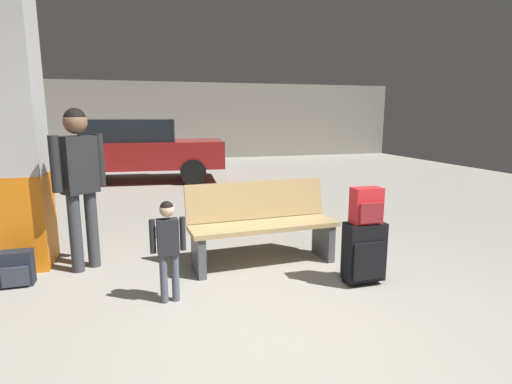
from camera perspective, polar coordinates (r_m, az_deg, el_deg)
The scene contains 10 objects.
ground_plane at distance 6.79m, azimuth -7.77°, elevation -3.45°, with size 18.00×18.00×0.10m, color gray.
garage_back_wall at distance 15.41m, azimuth -12.46°, elevation 9.75°, with size 18.00×0.12×2.80m, color gray.
structural_pillar at distance 4.87m, azimuth -31.16°, elevation 7.47°, with size 0.57×0.57×2.93m.
bench at distance 4.42m, azimuth 0.82°, elevation -4.51°, with size 1.63×0.64×0.89m.
suitcase at distance 4.05m, azimuth 15.00°, elevation -8.13°, with size 0.38×0.23×0.60m.
backpack_bright at distance 3.93m, azimuth 15.32°, elevation -1.90°, with size 0.28×0.19×0.34m.
child at distance 3.55m, azimuth -12.32°, elevation -6.72°, with size 0.30×0.18×0.90m.
adult at distance 4.50m, azimuth -23.63°, elevation 2.58°, with size 0.47×0.39×1.68m.
backpack_dark_floor at distance 4.54m, azimuth -30.60°, elevation -9.28°, with size 0.28×0.19×0.34m.
parked_car_far at distance 10.37m, azimuth -16.51°, elevation 5.89°, with size 4.23×2.07×1.51m.
Camera 1 is at (-0.85, -2.53, 1.60)m, focal length 28.41 mm.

